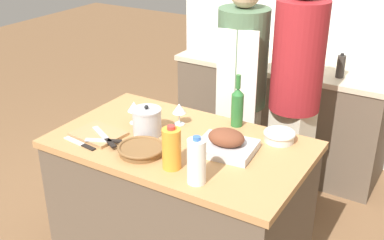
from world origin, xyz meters
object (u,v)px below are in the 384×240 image
knife_chef (105,137)px  condiment_bottle_extra (255,49)px  knife_bread (105,141)px  condiment_bottle_short (281,49)px  wine_glass_right (134,107)px  knife_paring (81,144)px  mixing_bowl (279,136)px  wine_bottle_green (237,106)px  wine_glass_left (179,109)px  milk_jug (197,161)px  cutting_board (98,134)px  person_cook_aproned (241,88)px  person_cook_guest (295,89)px  juice_jug (172,148)px  roasting_pan (226,143)px  stock_pot (147,122)px  condiment_bottle_tall (341,66)px  wicker_basket (141,149)px  stand_mixer (232,38)px

knife_chef → condiment_bottle_extra: (0.14, 1.68, 0.09)m
knife_bread → condiment_bottle_short: (0.24, 1.92, 0.06)m
wine_glass_right → knife_paring: 0.39m
mixing_bowl → wine_bottle_green: wine_bottle_green is taller
wine_glass_left → condiment_bottle_short: size_ratio=0.87×
mixing_bowl → wine_bottle_green: 0.31m
milk_jug → knife_chef: size_ratio=0.90×
wine_glass_left → condiment_bottle_extra: condiment_bottle_extra is taller
cutting_board → person_cook_aproned: bearing=67.8°
knife_paring → person_cook_guest: (0.79, 1.15, 0.09)m
wine_glass_right → condiment_bottle_short: 1.65m
cutting_board → condiment_bottle_extra: (0.21, 1.65, 0.10)m
knife_paring → knife_bread: 0.13m
wine_bottle_green → juice_jug: bearing=-95.6°
wine_bottle_green → cutting_board: bearing=-139.2°
wine_glass_left → condiment_bottle_short: 1.50m
roasting_pan → wine_glass_right: 0.63m
stock_pot → knife_paring: 0.38m
condiment_bottle_tall → person_cook_guest: size_ratio=0.10×
wicker_basket → milk_jug: 0.41m
mixing_bowl → wine_glass_right: (-0.82, -0.22, 0.07)m
wine_glass_left → knife_chef: wine_glass_left is taller
wine_glass_right → knife_chef: wine_glass_right is taller
roasting_pan → wine_bottle_green: 0.34m
condiment_bottle_short → knife_bread: bearing=-97.2°
knife_bread → condiment_bottle_extra: (0.11, 1.71, 0.09)m
knife_bread → stand_mixer: size_ratio=0.61×
wine_bottle_green → condiment_bottle_tall: bearing=74.9°
wine_bottle_green → condiment_bottle_extra: 1.20m
stock_pot → knife_chef: 0.25m
stock_pot → condiment_bottle_short: stock_pot is taller
mixing_bowl → person_cook_aproned: person_cook_aproned is taller
stock_pot → stand_mixer: 1.61m
stock_pot → person_cook_aproned: (0.18, 0.83, -0.04)m
mixing_bowl → condiment_bottle_extra: 1.37m
mixing_bowl → cutting_board: bearing=-152.7°
stock_pot → knife_bread: size_ratio=0.92×
condiment_bottle_tall → person_cook_guest: (-0.12, -0.60, -0.00)m
wine_glass_left → person_cook_guest: (0.47, 0.66, -0.00)m
wine_glass_left → knife_bread: wine_glass_left is taller
condiment_bottle_tall → knife_chef: bearing=-116.6°
knife_paring → person_cook_guest: 1.39m
wicker_basket → mixing_bowl: size_ratio=1.42×
stock_pot → wine_glass_right: 0.17m
wine_bottle_green → person_cook_guest: size_ratio=0.18×
wicker_basket → knife_chef: (-0.26, 0.01, -0.00)m
milk_jug → juice_jug: bearing=163.2°
stock_pot → juice_jug: bearing=-36.5°
roasting_pan → knife_paring: 0.79m
condiment_bottle_tall → milk_jug: bearing=-95.9°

